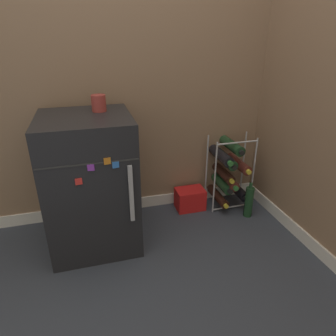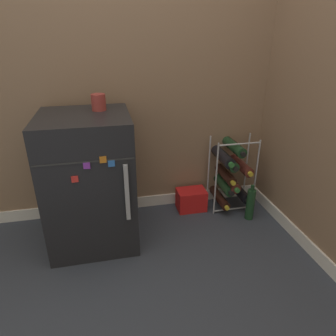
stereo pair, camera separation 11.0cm
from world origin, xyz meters
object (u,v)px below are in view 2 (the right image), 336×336
(soda_box, at_px, (191,200))
(fridge_top_cup, at_px, (99,102))
(wine_rack, at_px, (229,173))
(mini_fridge, at_px, (90,181))
(loose_bottle_floor, at_px, (250,204))

(soda_box, height_order, fridge_top_cup, fridge_top_cup)
(wine_rack, bearing_deg, mini_fridge, -170.37)
(mini_fridge, relative_size, loose_bottle_floor, 3.05)
(loose_bottle_floor, bearing_deg, soda_box, 150.21)
(fridge_top_cup, relative_size, loose_bottle_floor, 0.35)
(wine_rack, height_order, loose_bottle_floor, wine_rack)
(mini_fridge, xyz_separation_m, soda_box, (0.75, 0.20, -0.35))
(wine_rack, bearing_deg, fridge_top_cup, -174.92)
(mini_fridge, distance_m, wine_rack, 1.06)
(soda_box, distance_m, loose_bottle_floor, 0.46)
(fridge_top_cup, bearing_deg, soda_box, 9.67)
(mini_fridge, height_order, soda_box, mini_fridge)
(wine_rack, bearing_deg, loose_bottle_floor, -63.38)
(soda_box, xyz_separation_m, loose_bottle_floor, (0.39, -0.23, 0.04))
(mini_fridge, relative_size, wine_rack, 1.47)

